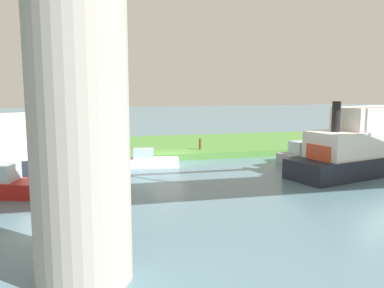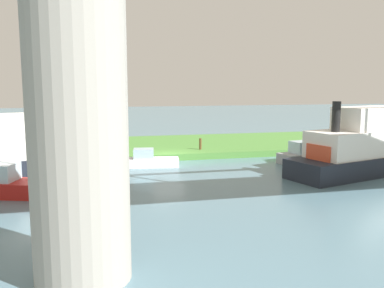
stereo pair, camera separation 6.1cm
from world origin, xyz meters
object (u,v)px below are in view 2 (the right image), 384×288
person_on_bank (117,142)px  mooring_post (200,144)px  pontoon_yellow (16,151)px  motorboat_white (309,155)px  bridge_pylon (77,102)px  riverboat_paddlewheel (358,147)px  houseboat_blue (149,160)px  skiff_small (8,184)px

person_on_bank → mooring_post: 6.81m
pontoon_yellow → motorboat_white: (-20.44, 0.26, -1.03)m
bridge_pylon → person_on_bank: 21.92m
riverboat_paddlewheel → pontoon_yellow: size_ratio=1.10×
bridge_pylon → mooring_post: bridge_pylon is taller
mooring_post → riverboat_paddlewheel: bearing=130.7°
bridge_pylon → houseboat_blue: bridge_pylon is taller
houseboat_blue → pontoon_yellow: size_ratio=0.45×
mooring_post → pontoon_yellow: 14.17m
riverboat_paddlewheel → pontoon_yellow: 21.97m
mooring_post → motorboat_white: bearing=145.1°
bridge_pylon → pontoon_yellow: 16.72m
skiff_small → riverboat_paddlewheel: bearing=-179.0°
houseboat_blue → motorboat_white: motorboat_white is taller
riverboat_paddlewheel → bridge_pylon: bearing=32.8°
person_on_bank → motorboat_white: size_ratio=0.27×
skiff_small → pontoon_yellow: size_ratio=0.61×
bridge_pylon → riverboat_paddlewheel: size_ratio=1.08×
mooring_post → skiff_small: size_ratio=0.17×
mooring_post → skiff_small: skiff_small is taller
riverboat_paddlewheel → skiff_small: riverboat_paddlewheel is taller
bridge_pylon → mooring_post: size_ratio=11.57×
person_on_bank → motorboat_white: person_on_bank is taller
bridge_pylon → pontoon_yellow: bearing=-74.2°
riverboat_paddlewheel → pontoon_yellow: riverboat_paddlewheel is taller
bridge_pylon → mooring_post: (-8.91, -20.37, -4.35)m
mooring_post → houseboat_blue: bearing=38.5°
mooring_post → bridge_pylon: bearing=66.4°
motorboat_white → person_on_bank: bearing=-23.4°
houseboat_blue → skiff_small: skiff_small is taller
bridge_pylon → houseboat_blue: (-4.19, -16.61, -4.84)m
mooring_post → person_on_bank: bearing=-8.9°
riverboat_paddlewheel → houseboat_blue: 14.07m
bridge_pylon → pontoon_yellow: bridge_pylon is taller
motorboat_white → skiff_small: bearing=13.6°
skiff_small → houseboat_blue: bearing=-143.8°
motorboat_white → riverboat_paddlewheel: bearing=102.7°
riverboat_paddlewheel → motorboat_white: size_ratio=1.92×
bridge_pylon → person_on_bank: size_ratio=7.63×
houseboat_blue → skiff_small: 10.20m
skiff_small → mooring_post: bearing=-143.0°
mooring_post → motorboat_white: (-7.08, 4.94, -0.37)m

